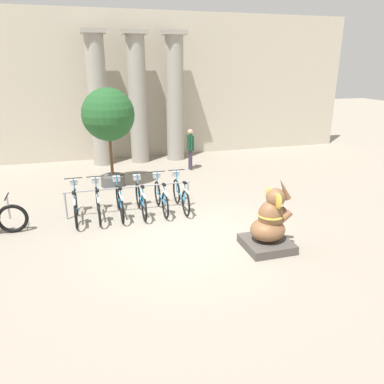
% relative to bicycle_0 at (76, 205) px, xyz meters
% --- Properties ---
extents(ground_plane, '(60.00, 60.00, 0.00)m').
position_rel_bicycle_0_xyz_m(ground_plane, '(2.62, -1.83, -0.42)').
color(ground_plane, gray).
extents(building_facade, '(20.00, 0.20, 6.00)m').
position_rel_bicycle_0_xyz_m(building_facade, '(2.62, 6.77, 2.58)').
color(building_facade, '#BCB29E').
rests_on(building_facade, ground_plane).
extents(column_left, '(0.91, 0.91, 5.16)m').
position_rel_bicycle_0_xyz_m(column_left, '(1.07, 5.77, 2.20)').
color(column_left, gray).
rests_on(column_left, ground_plane).
extents(column_middle, '(0.91, 0.91, 5.16)m').
position_rel_bicycle_0_xyz_m(column_middle, '(2.62, 5.77, 2.20)').
color(column_middle, gray).
rests_on(column_middle, ground_plane).
extents(column_right, '(0.91, 0.91, 5.16)m').
position_rel_bicycle_0_xyz_m(column_right, '(4.17, 5.77, 2.20)').
color(column_right, gray).
rests_on(column_right, ground_plane).
extents(bike_rack, '(3.47, 0.05, 0.77)m').
position_rel_bicycle_0_xyz_m(bike_rack, '(1.43, 0.12, 0.18)').
color(bike_rack, gray).
rests_on(bike_rack, ground_plane).
extents(bicycle_0, '(0.48, 1.76, 1.05)m').
position_rel_bicycle_0_xyz_m(bicycle_0, '(0.00, 0.00, 0.00)').
color(bicycle_0, black).
rests_on(bicycle_0, ground_plane).
extents(bicycle_1, '(0.48, 1.76, 1.05)m').
position_rel_bicycle_0_xyz_m(bicycle_1, '(0.57, -0.00, 0.00)').
color(bicycle_1, black).
rests_on(bicycle_1, ground_plane).
extents(bicycle_2, '(0.48, 1.76, 1.05)m').
position_rel_bicycle_0_xyz_m(bicycle_2, '(1.15, 0.01, 0.00)').
color(bicycle_2, black).
rests_on(bicycle_2, ground_plane).
extents(bicycle_3, '(0.48, 1.76, 1.05)m').
position_rel_bicycle_0_xyz_m(bicycle_3, '(1.72, -0.02, 0.00)').
color(bicycle_3, black).
rests_on(bicycle_3, ground_plane).
extents(bicycle_4, '(0.48, 1.76, 1.05)m').
position_rel_bicycle_0_xyz_m(bicycle_4, '(2.29, -0.00, 0.00)').
color(bicycle_4, black).
rests_on(bicycle_4, ground_plane).
extents(bicycle_5, '(0.48, 1.76, 1.05)m').
position_rel_bicycle_0_xyz_m(bicycle_5, '(2.87, 0.00, 0.00)').
color(bicycle_5, black).
rests_on(bicycle_5, ground_plane).
extents(elephant_statue, '(1.03, 1.03, 1.64)m').
position_rel_bicycle_0_xyz_m(elephant_statue, '(4.15, -2.88, 0.13)').
color(elephant_statue, '#4C4742').
rests_on(elephant_statue, ground_plane).
extents(person_pedestrian, '(0.21, 0.47, 1.58)m').
position_rel_bicycle_0_xyz_m(person_pedestrian, '(4.30, 3.95, 0.52)').
color(person_pedestrian, '#383342').
rests_on(person_pedestrian, ground_plane).
extents(potted_tree, '(1.69, 1.69, 3.25)m').
position_rel_bicycle_0_xyz_m(potted_tree, '(1.20, 2.72, 1.87)').
color(potted_tree, '#4C4C4C').
rests_on(potted_tree, ground_plane).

